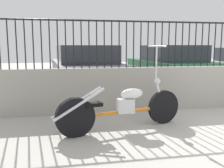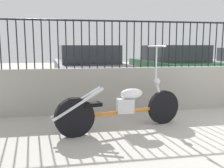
{
  "view_description": "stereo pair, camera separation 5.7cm",
  "coord_description": "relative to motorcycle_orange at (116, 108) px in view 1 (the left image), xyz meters",
  "views": [
    {
      "loc": [
        -3.55,
        -2.87,
        1.39
      ],
      "look_at": [
        -2.71,
        1.71,
        0.7
      ],
      "focal_mm": 40.0,
      "sensor_mm": 36.0,
      "label": 1
    },
    {
      "loc": [
        -3.49,
        -2.88,
        1.39
      ],
      "look_at": [
        -2.71,
        1.71,
        0.7
      ],
      "focal_mm": 40.0,
      "sensor_mm": 36.0,
      "label": 2
    }
  ],
  "objects": [
    {
      "name": "car_green",
      "position": [
        2.81,
        4.31,
        0.34
      ],
      "size": [
        2.13,
        4.09,
        1.45
      ],
      "rotation": [
        0.0,
        0.0,
        1.63
      ],
      "color": "black",
      "rests_on": "ground_plane"
    },
    {
      "name": "low_wall",
      "position": [
        2.75,
        1.22,
        0.1
      ],
      "size": [
        10.1,
        0.18,
        0.96
      ],
      "color": "#9E998E",
      "rests_on": "ground_plane"
    },
    {
      "name": "motorcycle_orange",
      "position": [
        0.0,
        0.0,
        0.0
      ],
      "size": [
        2.29,
        0.8,
        1.43
      ],
      "rotation": [
        0.0,
        0.0,
        0.25
      ],
      "color": "black",
      "rests_on": "ground_plane"
    },
    {
      "name": "car_dark_grey",
      "position": [
        -0.23,
        3.99,
        0.34
      ],
      "size": [
        2.23,
        4.63,
        1.44
      ],
      "rotation": [
        0.0,
        0.0,
        1.66
      ],
      "color": "black",
      "rests_on": "ground_plane"
    }
  ]
}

